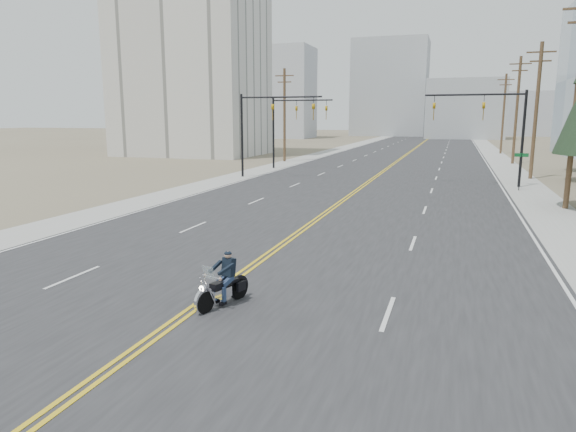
{
  "coord_description": "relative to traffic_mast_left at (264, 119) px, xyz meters",
  "views": [
    {
      "loc": [
        6.44,
        -8.87,
        5.06
      ],
      "look_at": [
        0.88,
        8.21,
        1.6
      ],
      "focal_mm": 32.0,
      "sensor_mm": 36.0,
      "label": 1
    }
  ],
  "objects": [
    {
      "name": "utility_pole_c",
      "position": [
        21.48,
        6.0,
        0.79
      ],
      "size": [
        2.2,
        0.3,
        11.0
      ],
      "color": "brown",
      "rests_on": "ground"
    },
    {
      "name": "utility_pole_left",
      "position": [
        -3.52,
        16.0,
        0.54
      ],
      "size": [
        2.2,
        0.3,
        10.5
      ],
      "color": "brown",
      "rests_on": "ground"
    },
    {
      "name": "traffic_mast_far",
      "position": [
        -0.33,
        8.0,
        -0.06
      ],
      "size": [
        6.1,
        0.26,
        7.0
      ],
      "color": "black",
      "rests_on": "ground"
    },
    {
      "name": "ground_plane",
      "position": [
        8.98,
        -32.0,
        -4.94
      ],
      "size": [
        400.0,
        400.0,
        0.0
      ],
      "primitive_type": "plane",
      "color": "#776D56",
      "rests_on": "ground"
    },
    {
      "name": "haze_bldg_a",
      "position": [
        -26.02,
        83.0,
        6.06
      ],
      "size": [
        14.0,
        12.0,
        22.0
      ],
      "primitive_type": "cube",
      "color": "#B7BCC6",
      "rests_on": "ground"
    },
    {
      "name": "haze_bldg_b",
      "position": [
        16.98,
        93.0,
        2.06
      ],
      "size": [
        18.0,
        14.0,
        14.0
      ],
      "primitive_type": "cube",
      "color": "#ADB2B7",
      "rests_on": "ground"
    },
    {
      "name": "traffic_mast_right",
      "position": [
        17.95,
        0.0,
        0.0
      ],
      "size": [
        7.1,
        0.26,
        7.0
      ],
      "color": "black",
      "rests_on": "ground"
    },
    {
      "name": "haze_bldg_f",
      "position": [
        -41.02,
        98.0,
        3.06
      ],
      "size": [
        12.0,
        12.0,
        16.0
      ],
      "primitive_type": "cube",
      "color": "#ADB2B7",
      "rests_on": "ground"
    },
    {
      "name": "sidewalk_left",
      "position": [
        -2.52,
        38.0,
        -4.93
      ],
      "size": [
        3.0,
        200.0,
        0.01
      ],
      "primitive_type": "cube",
      "color": "#A5A5A0",
      "rests_on": "ground"
    },
    {
      "name": "street_sign",
      "position": [
        19.78,
        -2.0,
        -3.13
      ],
      "size": [
        0.9,
        0.06,
        2.62
      ],
      "color": "black",
      "rests_on": "ground"
    },
    {
      "name": "sidewalk_right",
      "position": [
        20.48,
        38.0,
        -4.93
      ],
      "size": [
        3.0,
        200.0,
        0.01
      ],
      "primitive_type": "cube",
      "color": "#A5A5A0",
      "rests_on": "ground"
    },
    {
      "name": "apartment_block",
      "position": [
        -19.02,
        23.0,
        10.06
      ],
      "size": [
        18.0,
        14.0,
        30.0
      ],
      "primitive_type": "cube",
      "color": "silver",
      "rests_on": "ground"
    },
    {
      "name": "utility_pole_e",
      "position": [
        21.48,
        38.0,
        0.79
      ],
      "size": [
        2.2,
        0.3,
        11.0
      ],
      "color": "brown",
      "rests_on": "ground"
    },
    {
      "name": "utility_pole_b",
      "position": [
        21.48,
        -9.0,
        1.05
      ],
      "size": [
        2.2,
        0.3,
        11.5
      ],
      "color": "brown",
      "rests_on": "ground"
    },
    {
      "name": "utility_pole_d",
      "position": [
        21.48,
        21.0,
        1.05
      ],
      "size": [
        2.2,
        0.3,
        11.5
      ],
      "color": "brown",
      "rests_on": "ground"
    },
    {
      "name": "traffic_mast_left",
      "position": [
        0.0,
        0.0,
        0.0
      ],
      "size": [
        7.1,
        0.26,
        7.0
      ],
      "color": "black",
      "rests_on": "ground"
    },
    {
      "name": "haze_bldg_e",
      "position": [
        33.98,
        118.0,
        1.06
      ],
      "size": [
        14.0,
        14.0,
        12.0
      ],
      "primitive_type": "cube",
      "color": "#B7BCC6",
      "rests_on": "ground"
    },
    {
      "name": "haze_bldg_d",
      "position": [
        -3.02,
        108.0,
        8.06
      ],
      "size": [
        20.0,
        15.0,
        26.0
      ],
      "primitive_type": "cube",
      "color": "#ADB2B7",
      "rests_on": "ground"
    },
    {
      "name": "motorcyclist",
      "position": [
        9.61,
        -28.79,
        -4.19
      ],
      "size": [
        1.36,
        2.06,
        1.49
      ],
      "primitive_type": null,
      "rotation": [
        0.0,
        0.0,
        2.83
      ],
      "color": "black",
      "rests_on": "ground"
    },
    {
      "name": "road",
      "position": [
        8.98,
        38.0,
        -4.93
      ],
      "size": [
        20.0,
        200.0,
        0.01
      ],
      "primitive_type": "cube",
      "color": "#303033",
      "rests_on": "ground"
    }
  ]
}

